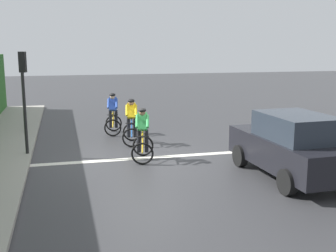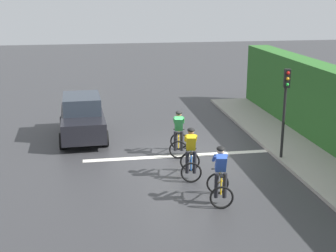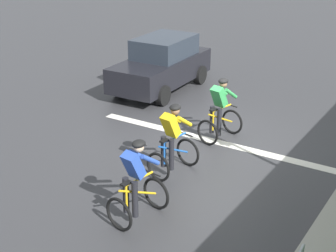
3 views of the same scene
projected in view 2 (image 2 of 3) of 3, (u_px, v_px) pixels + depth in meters
name	position (u px, v px, depth m)	size (l,w,h in m)	color
ground_plane	(178.00, 156.00, 17.54)	(80.00, 80.00, 0.00)	#333335
sidewalk_kerb	(325.00, 165.00, 16.39)	(2.80, 21.08, 0.12)	#9E998E
road_marking_stop_line	(178.00, 156.00, 17.51)	(7.00, 0.30, 0.01)	silver
cyclist_lead	(220.00, 176.00, 13.48)	(0.84, 1.17, 1.66)	black
cyclist_second	(191.00, 154.00, 15.30)	(0.85, 1.18, 1.66)	black
cyclist_mid	(179.00, 134.00, 17.47)	(0.89, 1.20, 1.66)	black
car_black	(82.00, 117.00, 19.46)	(2.00, 4.16, 1.76)	black
traffic_light_near_crossing	(285.00, 101.00, 16.39)	(0.24, 0.31, 3.34)	black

